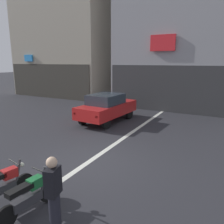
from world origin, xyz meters
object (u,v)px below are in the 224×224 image
at_px(car_red_crossing_near, 107,107).
at_px(person_by_motorcycles, 54,195).
at_px(motorcycle_green_row_left_mid, 29,196).
at_px(motorcycle_red_row_leftmost, 3,185).

distance_m(car_red_crossing_near, person_by_motorcycles, 8.74).
xyz_separation_m(motorcycle_green_row_left_mid, person_by_motorcycles, (0.92, -0.16, 0.40)).
relative_size(motorcycle_red_row_leftmost, motorcycle_green_row_left_mid, 0.99).
bearing_deg(motorcycle_green_row_left_mid, car_red_crossing_near, 107.22).
height_order(car_red_crossing_near, motorcycle_red_row_leftmost, car_red_crossing_near).
bearing_deg(motorcycle_green_row_left_mid, motorcycle_red_row_leftmost, 179.11).
bearing_deg(motorcycle_red_row_leftmost, motorcycle_green_row_left_mid, -0.89).
xyz_separation_m(car_red_crossing_near, motorcycle_green_row_left_mid, (2.45, -7.90, -0.43)).
relative_size(car_red_crossing_near, motorcycle_red_row_leftmost, 2.55).
relative_size(car_red_crossing_near, person_by_motorcycles, 2.52).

